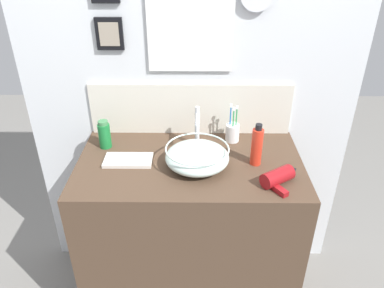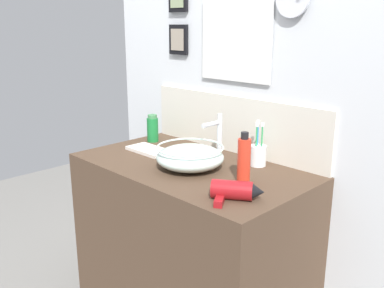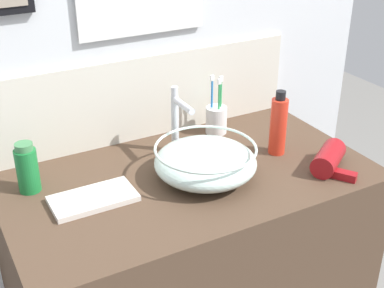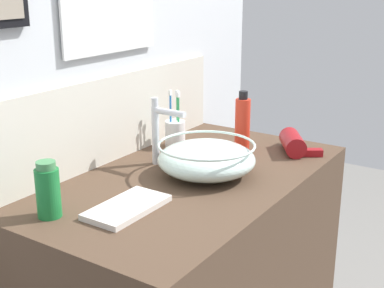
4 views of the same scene
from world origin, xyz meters
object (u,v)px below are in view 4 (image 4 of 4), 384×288
at_px(glass_bowl_sink, 206,159).
at_px(spray_bottle, 48,191).
at_px(shampoo_bottle, 242,124).
at_px(hand_towel, 128,208).
at_px(hair_drier, 293,142).
at_px(toothbrush_cup, 175,133).
at_px(faucet, 159,127).

bearing_deg(glass_bowl_sink, spray_bottle, 159.41).
xyz_separation_m(shampoo_bottle, hand_towel, (-0.61, 0.00, -0.09)).
distance_m(hair_drier, hand_towel, 0.71).
distance_m(toothbrush_cup, hand_towel, 0.56).
distance_m(glass_bowl_sink, faucet, 0.19).
bearing_deg(hair_drier, hand_towel, 167.16).
bearing_deg(hair_drier, glass_bowl_sink, 160.82).
height_order(faucet, hair_drier, faucet).
bearing_deg(shampoo_bottle, faucet, 151.56).
xyz_separation_m(toothbrush_cup, hand_towel, (-0.51, -0.21, -0.04)).
distance_m(faucet, toothbrush_cup, 0.21).
xyz_separation_m(hair_drier, hand_towel, (-0.69, 0.16, -0.03)).
relative_size(faucet, hair_drier, 1.11).
bearing_deg(hand_towel, faucet, 23.68).
height_order(glass_bowl_sink, hair_drier, glass_bowl_sink).
bearing_deg(toothbrush_cup, shampoo_bottle, -67.13).
bearing_deg(hand_towel, spray_bottle, 133.56).
relative_size(glass_bowl_sink, hand_towel, 1.30).
xyz_separation_m(glass_bowl_sink, spray_bottle, (-0.47, 0.18, 0.02)).
xyz_separation_m(hair_drier, shampoo_bottle, (-0.09, 0.15, 0.06)).
bearing_deg(faucet, spray_bottle, -179.83).
bearing_deg(spray_bottle, shampoo_bottle, -11.29).
height_order(hair_drier, spray_bottle, spray_bottle).
height_order(toothbrush_cup, spray_bottle, toothbrush_cup).
bearing_deg(hand_towel, toothbrush_cup, 22.62).
xyz_separation_m(faucet, spray_bottle, (-0.47, -0.00, -0.06)).
relative_size(glass_bowl_sink, shampoo_bottle, 1.42).
relative_size(hair_drier, hand_towel, 0.86).
bearing_deg(glass_bowl_sink, faucet, 90.00).
bearing_deg(shampoo_bottle, hair_drier, -60.70).
bearing_deg(toothbrush_cup, hair_drier, -64.40).
xyz_separation_m(toothbrush_cup, shampoo_bottle, (0.09, -0.22, 0.05)).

